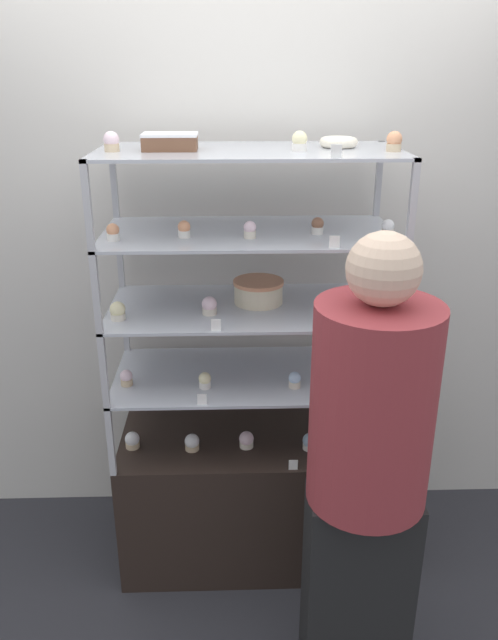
# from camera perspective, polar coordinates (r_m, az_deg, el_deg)

# --- Properties ---
(ground_plane) EXTENTS (20.00, 20.00, 0.00)m
(ground_plane) POSITION_cam_1_polar(r_m,az_deg,el_deg) (3.14, 0.00, -19.94)
(ground_plane) COLOR #2D2D33
(back_wall) EXTENTS (8.00, 0.05, 2.60)m
(back_wall) POSITION_cam_1_polar(r_m,az_deg,el_deg) (2.86, -0.26, 5.84)
(back_wall) COLOR silver
(back_wall) RESTS_ON ground_plane
(display_base) EXTENTS (1.11, 0.54, 0.61)m
(display_base) POSITION_cam_1_polar(r_m,az_deg,el_deg) (2.94, 0.00, -15.55)
(display_base) COLOR black
(display_base) RESTS_ON ground_plane
(display_riser_lower) EXTENTS (1.11, 0.54, 0.30)m
(display_riser_lower) POSITION_cam_1_polar(r_m,az_deg,el_deg) (2.63, 0.00, -5.32)
(display_riser_lower) COLOR #B7B7BC
(display_riser_lower) RESTS_ON display_base
(display_riser_middle) EXTENTS (1.11, 0.54, 0.30)m
(display_riser_middle) POSITION_cam_1_polar(r_m,az_deg,el_deg) (2.50, 0.00, 0.89)
(display_riser_middle) COLOR #B7B7BC
(display_riser_middle) RESTS_ON display_riser_lower
(display_riser_upper) EXTENTS (1.11, 0.54, 0.30)m
(display_riser_upper) POSITION_cam_1_polar(r_m,az_deg,el_deg) (2.41, 0.00, 7.67)
(display_riser_upper) COLOR #B7B7BC
(display_riser_upper) RESTS_ON display_riser_middle
(display_riser_top) EXTENTS (1.11, 0.54, 0.30)m
(display_riser_top) POSITION_cam_1_polar(r_m,az_deg,el_deg) (2.35, 0.00, 14.88)
(display_riser_top) COLOR #B7B7BC
(display_riser_top) RESTS_ON display_riser_upper
(layer_cake_centerpiece) EXTENTS (0.20, 0.20, 0.09)m
(layer_cake_centerpiece) POSITION_cam_1_polar(r_m,az_deg,el_deg) (2.51, 0.87, 2.63)
(layer_cake_centerpiece) COLOR beige
(layer_cake_centerpiece) RESTS_ON display_riser_middle
(sheet_cake_frosted) EXTENTS (0.20, 0.14, 0.06)m
(sheet_cake_frosted) POSITION_cam_1_polar(r_m,az_deg,el_deg) (2.34, -7.22, 15.88)
(sheet_cake_frosted) COLOR brown
(sheet_cake_frosted) RESTS_ON display_riser_top
(cupcake_0) EXTENTS (0.06, 0.06, 0.07)m
(cupcake_0) POSITION_cam_1_polar(r_m,az_deg,el_deg) (2.73, -10.62, -10.77)
(cupcake_0) COLOR #CCB28C
(cupcake_0) RESTS_ON display_base
(cupcake_1) EXTENTS (0.06, 0.06, 0.07)m
(cupcake_1) POSITION_cam_1_polar(r_m,az_deg,el_deg) (2.68, -5.23, -11.10)
(cupcake_1) COLOR #CCB28C
(cupcake_1) RESTS_ON display_base
(cupcake_2) EXTENTS (0.06, 0.06, 0.07)m
(cupcake_2) POSITION_cam_1_polar(r_m,az_deg,el_deg) (2.68, -0.24, -10.91)
(cupcake_2) COLOR beige
(cupcake_2) RESTS_ON display_base
(cupcake_3) EXTENTS (0.06, 0.06, 0.07)m
(cupcake_3) POSITION_cam_1_polar(r_m,az_deg,el_deg) (2.68, 5.58, -11.02)
(cupcake_3) COLOR white
(cupcake_3) RESTS_ON display_base
(cupcake_4) EXTENTS (0.06, 0.06, 0.07)m
(cupcake_4) POSITION_cam_1_polar(r_m,az_deg,el_deg) (2.72, 10.77, -10.83)
(cupcake_4) COLOR beige
(cupcake_4) RESTS_ON display_base
(price_tag_0) EXTENTS (0.04, 0.00, 0.04)m
(price_tag_0) POSITION_cam_1_polar(r_m,az_deg,el_deg) (2.56, 4.06, -13.08)
(price_tag_0) COLOR white
(price_tag_0) RESTS_ON display_base
(cupcake_5) EXTENTS (0.05, 0.05, 0.07)m
(cupcake_5) POSITION_cam_1_polar(r_m,az_deg,el_deg) (2.56, -11.15, -5.21)
(cupcake_5) COLOR #CCB28C
(cupcake_5) RESTS_ON display_riser_lower
(cupcake_6) EXTENTS (0.05, 0.05, 0.07)m
(cupcake_6) POSITION_cam_1_polar(r_m,az_deg,el_deg) (2.50, -4.06, -5.53)
(cupcake_6) COLOR white
(cupcake_6) RESTS_ON display_riser_lower
(cupcake_7) EXTENTS (0.05, 0.05, 0.07)m
(cupcake_7) POSITION_cam_1_polar(r_m,az_deg,el_deg) (2.51, 4.20, -5.48)
(cupcake_7) COLOR beige
(cupcake_7) RESTS_ON display_riser_lower
(cupcake_8) EXTENTS (0.05, 0.05, 0.07)m
(cupcake_8) POSITION_cam_1_polar(r_m,az_deg,el_deg) (2.57, 11.34, -5.18)
(cupcake_8) COLOR beige
(cupcake_8) RESTS_ON display_riser_lower
(price_tag_1) EXTENTS (0.04, 0.00, 0.04)m
(price_tag_1) POSITION_cam_1_polar(r_m,az_deg,el_deg) (2.39, -4.32, -7.24)
(price_tag_1) COLOR white
(price_tag_1) RESTS_ON display_riser_lower
(cupcake_9) EXTENTS (0.06, 0.06, 0.07)m
(cupcake_9) POSITION_cam_1_polar(r_m,az_deg,el_deg) (2.40, -11.92, 0.80)
(cupcake_9) COLOR beige
(cupcake_9) RESTS_ON display_riser_middle
(cupcake_10) EXTENTS (0.06, 0.06, 0.07)m
(cupcake_10) POSITION_cam_1_polar(r_m,az_deg,el_deg) (2.40, -3.64, 1.30)
(cupcake_10) COLOR beige
(cupcake_10) RESTS_ON display_riser_middle
(cupcake_11) EXTENTS (0.06, 0.06, 0.07)m
(cupcake_11) POSITION_cam_1_polar(r_m,az_deg,el_deg) (2.47, 11.89, 1.44)
(cupcake_11) COLOR beige
(cupcake_11) RESTS_ON display_riser_middle
(price_tag_2) EXTENTS (0.04, 0.00, 0.04)m
(price_tag_2) POSITION_cam_1_polar(r_m,az_deg,el_deg) (2.25, -3.03, -0.45)
(price_tag_2) COLOR white
(price_tag_2) RESTS_ON display_riser_middle
(cupcake_12) EXTENTS (0.05, 0.05, 0.06)m
(cupcake_12) POSITION_cam_1_polar(r_m,az_deg,el_deg) (2.32, -12.34, 7.85)
(cupcake_12) COLOR white
(cupcake_12) RESTS_ON display_riser_upper
(cupcake_13) EXTENTS (0.05, 0.05, 0.06)m
(cupcake_13) POSITION_cam_1_polar(r_m,az_deg,el_deg) (2.32, -5.95, 8.26)
(cupcake_13) COLOR white
(cupcake_13) RESTS_ON display_riser_upper
(cupcake_14) EXTENTS (0.05, 0.05, 0.06)m
(cupcake_14) POSITION_cam_1_polar(r_m,az_deg,el_deg) (2.30, 0.07, 8.26)
(cupcake_14) COLOR beige
(cupcake_14) RESTS_ON display_riser_upper
(cupcake_15) EXTENTS (0.05, 0.05, 0.06)m
(cupcake_15) POSITION_cam_1_polar(r_m,az_deg,el_deg) (2.37, 6.29, 8.56)
(cupcake_15) COLOR white
(cupcake_15) RESTS_ON display_riser_upper
(cupcake_16) EXTENTS (0.05, 0.05, 0.06)m
(cupcake_16) POSITION_cam_1_polar(r_m,az_deg,el_deg) (2.38, 12.57, 8.20)
(cupcake_16) COLOR beige
(cupcake_16) RESTS_ON display_riser_upper
(price_tag_3) EXTENTS (0.04, 0.00, 0.04)m
(price_tag_3) POSITION_cam_1_polar(r_m,az_deg,el_deg) (2.19, 7.82, 7.08)
(price_tag_3) COLOR white
(price_tag_3) RESTS_ON display_riser_upper
(cupcake_17) EXTENTS (0.06, 0.06, 0.07)m
(cupcake_17) POSITION_cam_1_polar(r_m,az_deg,el_deg) (2.33, -12.47, 15.62)
(cupcake_17) COLOR #CCB28C
(cupcake_17) RESTS_ON display_riser_top
(cupcake_18) EXTENTS (0.06, 0.06, 0.07)m
(cupcake_18) POSITION_cam_1_polar(r_m,az_deg,el_deg) (2.30, 4.65, 15.97)
(cupcake_18) COLOR white
(cupcake_18) RESTS_ON display_riser_top
(cupcake_19) EXTENTS (0.06, 0.06, 0.07)m
(cupcake_19) POSITION_cam_1_polar(r_m,az_deg,el_deg) (2.34, 13.13, 15.60)
(cupcake_19) COLOR #CCB28C
(cupcake_19) RESTS_ON display_riser_top
(price_tag_4) EXTENTS (0.04, 0.00, 0.04)m
(price_tag_4) POSITION_cam_1_polar(r_m,az_deg,el_deg) (2.13, 7.97, 15.03)
(price_tag_4) COLOR white
(price_tag_4) RESTS_ON display_riser_top
(donut_glazed) EXTENTS (0.14, 0.14, 0.04)m
(donut_glazed) POSITION_cam_1_polar(r_m,az_deg,el_deg) (2.43, 8.19, 15.80)
(donut_glazed) COLOR #EFE5CC
(donut_glazed) RESTS_ON display_riser_top
(customer_figure) EXTENTS (0.39, 0.39, 1.68)m
(customer_figure) POSITION_cam_1_polar(r_m,az_deg,el_deg) (2.12, 10.75, -12.98)
(customer_figure) COLOR black
(customer_figure) RESTS_ON ground_plane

